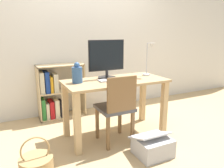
{
  "coord_description": "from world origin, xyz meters",
  "views": [
    {
      "loc": [
        -1.22,
        -2.39,
        1.34
      ],
      "look_at": [
        0.0,
        0.1,
        0.67
      ],
      "focal_mm": 35.0,
      "sensor_mm": 36.0,
      "label": 1
    }
  ],
  "objects_px": {
    "monitor": "(107,58)",
    "vase": "(77,74)",
    "chair": "(117,107)",
    "bookshelf": "(54,94)",
    "desk_lamp": "(149,56)",
    "storage_box": "(152,146)",
    "keyboard": "(113,80)",
    "basket": "(36,164)"
  },
  "relations": [
    {
      "from": "chair",
      "to": "basket",
      "type": "distance_m",
      "value": 1.05
    },
    {
      "from": "monitor",
      "to": "chair",
      "type": "distance_m",
      "value": 0.65
    },
    {
      "from": "keyboard",
      "to": "storage_box",
      "type": "height_order",
      "value": "keyboard"
    },
    {
      "from": "desk_lamp",
      "to": "keyboard",
      "type": "bearing_deg",
      "value": -177.15
    },
    {
      "from": "monitor",
      "to": "bookshelf",
      "type": "xyz_separation_m",
      "value": [
        -0.54,
        0.8,
        -0.63
      ]
    },
    {
      "from": "desk_lamp",
      "to": "basket",
      "type": "xyz_separation_m",
      "value": [
        -1.57,
        -0.4,
        -0.93
      ]
    },
    {
      "from": "chair",
      "to": "storage_box",
      "type": "relative_size",
      "value": 2.19
    },
    {
      "from": "monitor",
      "to": "storage_box",
      "type": "bearing_deg",
      "value": -75.76
    },
    {
      "from": "keyboard",
      "to": "monitor",
      "type": "bearing_deg",
      "value": 95.04
    },
    {
      "from": "monitor",
      "to": "desk_lamp",
      "type": "height_order",
      "value": "monitor"
    },
    {
      "from": "monitor",
      "to": "desk_lamp",
      "type": "bearing_deg",
      "value": -12.36
    },
    {
      "from": "monitor",
      "to": "chair",
      "type": "bearing_deg",
      "value": -96.11
    },
    {
      "from": "chair",
      "to": "desk_lamp",
      "type": "bearing_deg",
      "value": 19.7
    },
    {
      "from": "bookshelf",
      "to": "storage_box",
      "type": "bearing_deg",
      "value": -64.84
    },
    {
      "from": "monitor",
      "to": "basket",
      "type": "bearing_deg",
      "value": -152.44
    },
    {
      "from": "vase",
      "to": "storage_box",
      "type": "xyz_separation_m",
      "value": [
        0.62,
        -0.69,
        -0.74
      ]
    },
    {
      "from": "keyboard",
      "to": "chair",
      "type": "xyz_separation_m",
      "value": [
        -0.05,
        -0.21,
        -0.28
      ]
    },
    {
      "from": "monitor",
      "to": "desk_lamp",
      "type": "distance_m",
      "value": 0.59
    },
    {
      "from": "vase",
      "to": "basket",
      "type": "height_order",
      "value": "vase"
    },
    {
      "from": "chair",
      "to": "bookshelf",
      "type": "relative_size",
      "value": 1.02
    },
    {
      "from": "bookshelf",
      "to": "basket",
      "type": "height_order",
      "value": "bookshelf"
    },
    {
      "from": "keyboard",
      "to": "vase",
      "type": "bearing_deg",
      "value": 170.59
    },
    {
      "from": "desk_lamp",
      "to": "storage_box",
      "type": "height_order",
      "value": "desk_lamp"
    },
    {
      "from": "chair",
      "to": "bookshelf",
      "type": "distance_m",
      "value": 1.27
    },
    {
      "from": "storage_box",
      "to": "basket",
      "type": "bearing_deg",
      "value": 168.18
    },
    {
      "from": "desk_lamp",
      "to": "storage_box",
      "type": "relative_size",
      "value": 1.15
    },
    {
      "from": "chair",
      "to": "keyboard",
      "type": "bearing_deg",
      "value": 74.41
    },
    {
      "from": "desk_lamp",
      "to": "chair",
      "type": "height_order",
      "value": "desk_lamp"
    },
    {
      "from": "storage_box",
      "to": "desk_lamp",
      "type": "bearing_deg",
      "value": 59.83
    },
    {
      "from": "keyboard",
      "to": "bookshelf",
      "type": "xyz_separation_m",
      "value": [
        -0.56,
        0.95,
        -0.37
      ]
    },
    {
      "from": "keyboard",
      "to": "storage_box",
      "type": "relative_size",
      "value": 0.94
    },
    {
      "from": "monitor",
      "to": "keyboard",
      "type": "bearing_deg",
      "value": -84.96
    },
    {
      "from": "monitor",
      "to": "desk_lamp",
      "type": "xyz_separation_m",
      "value": [
        0.57,
        -0.13,
        0.01
      ]
    },
    {
      "from": "vase",
      "to": "basket",
      "type": "distance_m",
      "value": 1.05
    },
    {
      "from": "monitor",
      "to": "vase",
      "type": "bearing_deg",
      "value": -169.16
    },
    {
      "from": "chair",
      "to": "vase",
      "type": "bearing_deg",
      "value": 142.06
    },
    {
      "from": "keyboard",
      "to": "desk_lamp",
      "type": "height_order",
      "value": "desk_lamp"
    },
    {
      "from": "desk_lamp",
      "to": "monitor",
      "type": "bearing_deg",
      "value": 167.64
    },
    {
      "from": "monitor",
      "to": "vase",
      "type": "distance_m",
      "value": 0.46
    },
    {
      "from": "bookshelf",
      "to": "desk_lamp",
      "type": "bearing_deg",
      "value": -39.67
    },
    {
      "from": "bookshelf",
      "to": "storage_box",
      "type": "relative_size",
      "value": 2.16
    },
    {
      "from": "keyboard",
      "to": "vase",
      "type": "xyz_separation_m",
      "value": [
        -0.44,
        0.07,
        0.1
      ]
    }
  ]
}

